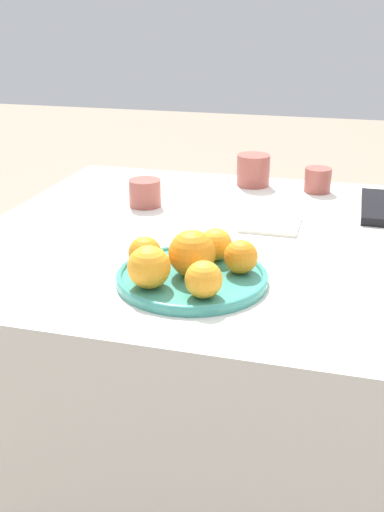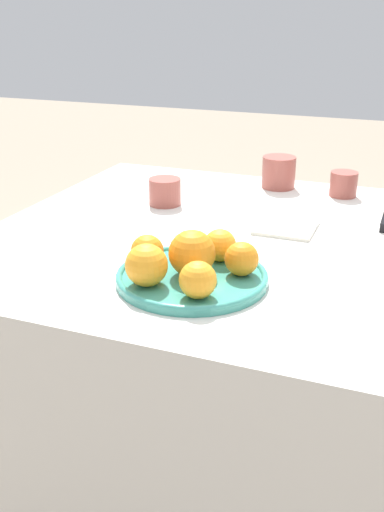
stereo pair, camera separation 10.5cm
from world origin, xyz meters
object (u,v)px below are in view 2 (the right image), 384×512
Objects in this scene: orange_1 at (242,259)px; cup_2 at (344,184)px; orange_5 at (198,280)px; cup_3 at (165,192)px; fruit_platter at (192,277)px; orange_2 at (147,251)px; orange_3 at (146,265)px; orange_4 at (220,245)px; napkin at (286,227)px; orange_0 at (192,253)px; cup_1 at (279,172)px.

orange_1 reaches higher than cup_2.
orange_5 reaches higher than cup_3.
orange_5 is (0.04, -0.08, 0.03)m from fruit_platter.
orange_2 is at bearing -112.87° from cup_2.
orange_4 is (0.08, 0.15, -0.01)m from orange_3.
orange_1 is 0.07m from orange_4.
fruit_platter is 0.09m from orange_4.
orange_3 is (0.03, -0.07, 0.01)m from orange_2.
cup_3 is at bearing 168.24° from napkin.
orange_0 is at bearing 147.99° from fruit_platter.
cup_1 reaches higher than cup_3.
cup_1 is at bearing 82.18° from orange_2.
orange_0 is 0.94× the size of cup_1.
orange_1 is 0.68× the size of cup_1.
orange_0 is 1.33× the size of orange_5.
orange_2 reaches higher than cup_2.
napkin is at bearing -104.92° from cup_2.
fruit_platter is 4.35× the size of orange_5.
cup_3 reaches higher than napkin.
orange_1 is at bearing -49.82° from cup_3.
orange_1 is 1.00× the size of orange_2.
orange_5 reaches higher than orange_4.
orange_0 is 0.65m from cup_1.
fruit_platter is at bearing -3.57° from orange_2.
fruit_platter is 0.46m from cup_3.
orange_2 is 0.77× the size of cup_3.
orange_2 is at bearing 176.43° from fruit_platter.
fruit_platter is 0.05m from orange_0.
orange_1 is 0.12m from orange_5.
orange_5 is at bearing -62.62° from fruit_platter.
orange_1 is at bearing 35.72° from orange_3.
fruit_platter is 2.13× the size of napkin.
cup_2 is at bearing 74.58° from fruit_platter.
orange_5 is (0.13, -0.08, 0.00)m from orange_2.
orange_4 is at bearing 73.12° from orange_0.
orange_0 is 1.06× the size of cup_3.
cup_3 reaches higher than fruit_platter.
napkin is (0.09, 0.33, -0.01)m from fruit_platter.
cup_3 is at bearing 119.31° from orange_5.
orange_0 reaches higher than cup_3.
orange_0 reaches higher than orange_1.
orange_3 reaches higher than orange_2.
orange_2 is (-0.09, 0.01, -0.01)m from orange_0.
orange_3 reaches higher than orange_4.
fruit_platter is 3.26× the size of orange_0.
cup_2 is 0.55× the size of napkin.
orange_3 is at bearing -130.84° from fruit_platter.
orange_3 is 0.94× the size of cup_3.
orange_5 is (0.02, -0.16, 0.00)m from orange_4.
orange_3 is 0.83× the size of cup_1.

